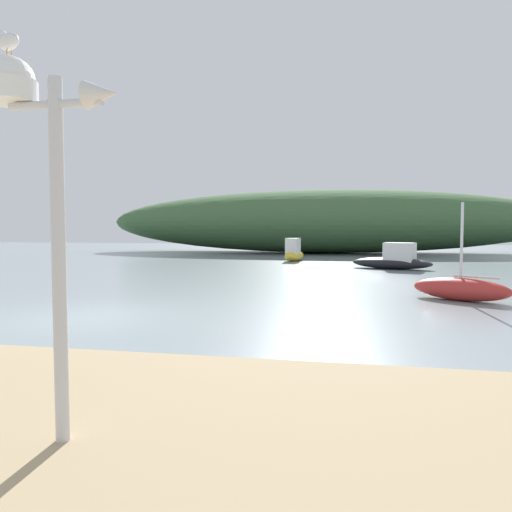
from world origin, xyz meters
TOP-DOWN VIEW (x-y plane):
  - ground_plane at (0.00, 0.00)m, footprint 120.00×120.00m
  - distant_hill at (3.73, 33.17)m, footprint 40.39×11.40m
  - mast_structure at (3.32, -6.43)m, footprint 1.22×0.45m
  - seagull_on_radar at (3.11, -6.42)m, footprint 0.34×0.21m
  - motorboat_far_right at (8.37, 15.61)m, footprint 4.45×2.82m
  - sailboat_outer_mooring at (9.23, 4.45)m, footprint 2.83×2.18m
  - motorboat_inner_mooring at (2.44, 21.11)m, footprint 1.50×3.01m

SIDE VIEW (x-z plane):
  - ground_plane at x=0.00m, z-range 0.00..0.00m
  - sailboat_outer_mooring at x=9.23m, z-range -1.08..1.77m
  - motorboat_far_right at x=8.37m, z-range -0.21..1.19m
  - motorboat_inner_mooring at x=2.44m, z-range -0.22..1.30m
  - distant_hill at x=3.73m, z-range 0.00..5.69m
  - mast_structure at x=3.32m, z-range 1.22..4.56m
  - seagull_on_radar at x=3.11m, z-range 3.56..3.80m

